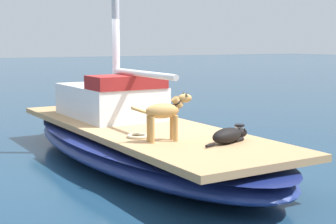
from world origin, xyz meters
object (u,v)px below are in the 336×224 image
at_px(dog_black, 229,135).
at_px(deck_winch, 239,132).
at_px(sailboat_main, 140,144).
at_px(coiled_rope, 138,136).
at_px(dog_tan, 165,112).

height_order(dog_black, deck_winch, dog_black).
xyz_separation_m(sailboat_main, coiled_rope, (-0.53, -1.01, 0.35)).
relative_size(deck_winch, coiled_rope, 0.65).
height_order(dog_tan, dog_black, dog_tan).
xyz_separation_m(dog_black, coiled_rope, (-0.95, 1.01, -0.08)).
distance_m(sailboat_main, deck_winch, 2.00).
xyz_separation_m(deck_winch, coiled_rope, (-1.31, 0.79, -0.08)).
bearing_deg(dog_tan, coiled_rope, 116.87).
height_order(dog_tan, deck_winch, dog_tan).
relative_size(sailboat_main, dog_tan, 7.79).
xyz_separation_m(sailboat_main, dog_black, (0.42, -2.02, 0.43)).
relative_size(sailboat_main, coiled_rope, 22.57).
height_order(deck_winch, coiled_rope, deck_winch).
relative_size(dog_tan, dog_black, 1.01).
xyz_separation_m(dog_tan, dog_black, (0.72, -0.56, -0.32)).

